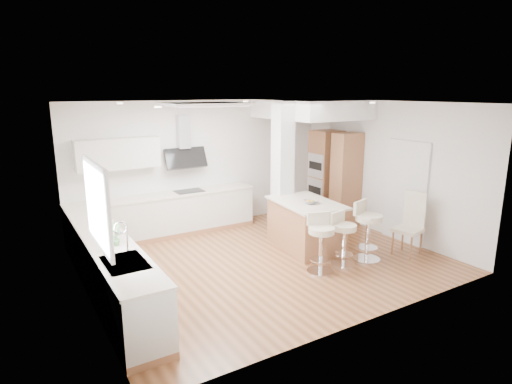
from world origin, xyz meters
TOP-DOWN VIEW (x-y plane):
  - ground at (0.00, 0.00)m, footprint 6.00×6.00m
  - ceiling at (0.00, 0.00)m, footprint 6.00×5.00m
  - wall_back at (0.00, 2.50)m, footprint 6.00×0.04m
  - wall_left at (-3.00, 0.00)m, footprint 0.04×5.00m
  - wall_right at (3.00, 0.00)m, footprint 0.04×5.00m
  - skylight at (-0.79, 0.60)m, footprint 4.10×2.10m
  - window_left at (-2.96, -0.90)m, footprint 0.06×1.28m
  - doorway_right at (2.97, -0.60)m, footprint 0.05×1.00m
  - counter_left at (-2.70, 0.23)m, footprint 0.63×4.50m
  - counter_back at (-0.91, 2.22)m, footprint 3.62×0.63m
  - pillar at (1.05, 0.95)m, footprint 0.35×0.35m
  - soffit at (2.10, 1.40)m, footprint 1.78×2.20m
  - oven_column at (2.68, 1.23)m, footprint 0.63×1.21m
  - peninsula at (1.03, 0.11)m, footprint 1.16×1.62m
  - bar_stool_a at (0.54, -0.93)m, footprint 0.58×0.58m
  - bar_stool_b at (1.06, -0.91)m, footprint 0.51×0.51m
  - bar_stool_c at (1.59, -0.95)m, footprint 0.61×0.61m
  - dining_chair at (2.53, -1.14)m, footprint 0.54×0.54m

SIDE VIEW (x-z plane):
  - ground at x=0.00m, z-range 0.00..0.00m
  - ceiling at x=0.00m, z-range -0.01..0.01m
  - counter_left at x=-2.70m, z-range -0.22..1.13m
  - peninsula at x=1.03m, z-range -0.03..0.97m
  - bar_stool_b at x=1.06m, z-range 0.06..1.01m
  - bar_stool_a at x=0.54m, z-range 0.06..1.07m
  - bar_stool_c at x=1.59m, z-range 0.07..1.15m
  - dining_chair at x=2.53m, z-range 0.04..1.22m
  - counter_back at x=-0.91m, z-range -0.55..1.95m
  - doorway_right at x=2.97m, z-range -0.05..2.05m
  - oven_column at x=2.68m, z-range 0.00..2.10m
  - wall_back at x=0.00m, z-range 0.00..2.80m
  - wall_left at x=-3.00m, z-range 0.00..2.80m
  - wall_right at x=3.00m, z-range 0.00..2.80m
  - pillar at x=1.05m, z-range 0.00..2.80m
  - window_left at x=-2.96m, z-range 1.16..2.23m
  - soffit at x=2.10m, z-range 2.40..2.80m
  - skylight at x=-0.79m, z-range 2.74..2.80m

